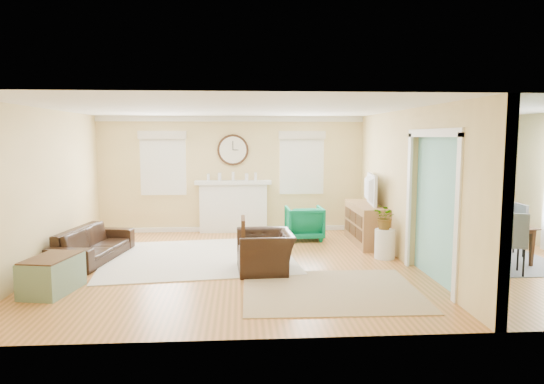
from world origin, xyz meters
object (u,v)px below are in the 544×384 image
at_px(sofa, 93,244).
at_px(credenza, 367,224).
at_px(eames_chair, 265,252).
at_px(dining_table, 478,239).
at_px(green_chair, 304,223).

bearing_deg(sofa, credenza, -70.24).
distance_m(eames_chair, credenza, 2.87).
height_order(sofa, eames_chair, eames_chair).
xyz_separation_m(sofa, credenza, (5.11, 0.97, 0.12)).
relative_size(credenza, dining_table, 0.89).
xyz_separation_m(sofa, green_chair, (3.91, 1.43, 0.07)).
distance_m(green_chair, dining_table, 3.36).
distance_m(sofa, dining_table, 6.85).
distance_m(eames_chair, green_chair, 2.54).
xyz_separation_m(green_chair, credenza, (1.20, -0.46, 0.05)).
bearing_deg(credenza, eames_chair, -138.44).
bearing_deg(sofa, dining_table, -82.77).
xyz_separation_m(eames_chair, dining_table, (3.88, 0.72, 0.00)).
distance_m(sofa, credenza, 5.20).
bearing_deg(sofa, green_chair, -60.92).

